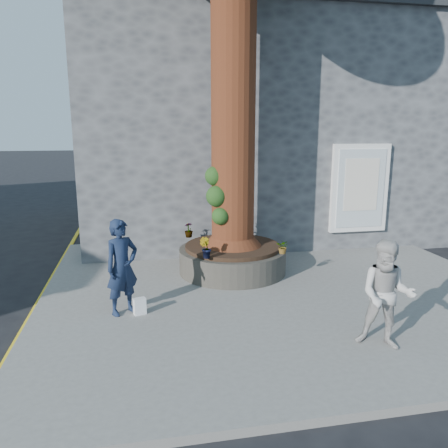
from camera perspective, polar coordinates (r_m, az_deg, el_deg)
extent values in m
plane|color=black|center=(7.66, -1.66, -12.12)|extent=(120.00, 120.00, 0.00)
cube|color=slate|center=(8.87, 6.97, -8.27)|extent=(9.00, 8.00, 0.12)
cube|color=yellow|center=(8.71, -23.38, -10.05)|extent=(0.10, 30.00, 0.01)
cube|color=#46484B|center=(14.53, 3.45, 11.71)|extent=(10.00, 8.00, 6.00)
cube|color=black|center=(14.83, 3.62, 23.97)|extent=(10.30, 8.30, 0.30)
cube|color=white|center=(11.48, 17.29, 4.47)|extent=(1.50, 0.12, 2.20)
cube|color=silver|center=(11.43, 17.43, 4.43)|extent=(1.25, 0.04, 1.95)
cube|color=silver|center=(11.40, 17.51, 4.91)|extent=(0.90, 0.02, 1.30)
cylinder|color=black|center=(9.50, 1.12, -4.71)|extent=(2.30, 2.30, 0.52)
cylinder|color=black|center=(9.42, 1.13, -2.96)|extent=(2.04, 2.04, 0.08)
cylinder|color=#4A2412|center=(9.17, 1.24, 20.52)|extent=(0.90, 0.90, 7.50)
cone|color=#4A2412|center=(9.32, 1.14, -0.65)|extent=(1.24, 1.24, 0.70)
sphere|color=#163D14|center=(8.91, -0.96, 3.65)|extent=(0.44, 0.44, 0.44)
sphere|color=#163D14|center=(8.90, -0.46, 1.02)|extent=(0.36, 0.36, 0.36)
sphere|color=#163D14|center=(8.97, -1.23, 6.29)|extent=(0.40, 0.40, 0.40)
imported|color=#142039|center=(7.46, -13.18, -5.49)|extent=(0.70, 0.64, 1.62)
imported|color=#B6B2AE|center=(6.58, 20.48, -8.66)|extent=(0.96, 0.90, 1.56)
cube|color=white|center=(7.57, -10.96, -10.49)|extent=(0.23, 0.17, 0.28)
imported|color=gray|center=(10.26, 2.66, -0.34)|extent=(0.23, 0.17, 0.39)
imported|color=gray|center=(8.42, -2.44, -3.14)|extent=(0.30, 0.30, 0.40)
imported|color=gray|center=(10.05, -4.64, -0.76)|extent=(0.25, 0.25, 0.35)
imported|color=gray|center=(8.80, 7.73, -2.97)|extent=(0.34, 0.33, 0.28)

